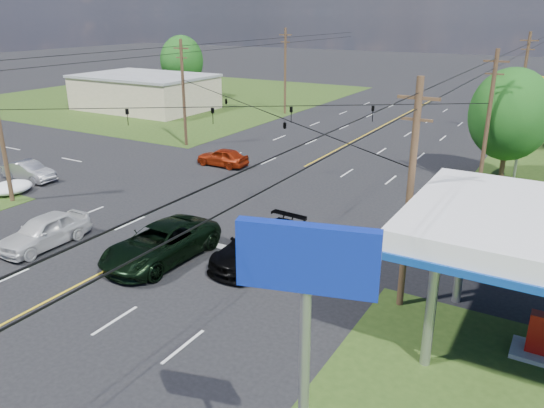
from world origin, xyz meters
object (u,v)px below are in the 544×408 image
Objects in this scene: pickup_dkgreen at (161,243)px; suv_black at (258,245)px; pole_nw at (183,92)px; tree_right_a at (510,115)px; pole_ne at (488,120)px; pickup_white at (44,231)px; pole_se at (410,195)px; sedan_silver at (29,171)px; pole_left_far at (285,70)px; pole_sw at (0,127)px; polesign_se at (306,315)px; pole_right_far at (522,84)px; tree_far_l at (182,61)px; retail_nw at (145,93)px.

pickup_dkgreen is 1.10× the size of suv_black.
pole_nw is 27.17m from tree_right_a.
pole_ne reaches higher than pickup_white.
pickup_white is at bearing -168.81° from pole_se.
sedan_silver is at bearing 147.00° from pickup_white.
pole_sw is at bearing -90.00° from pole_left_far.
pole_left_far is at bearing 112.20° from pickup_dkgreen.
pole_left_far is at bearing 149.35° from tree_right_a.
pole_sw reaches higher than pickup_white.
pole_nw is 1.59× the size of suv_black.
pole_right_far is at bearing 91.92° from polesign_se.
tree_far_l is 2.01× the size of sedan_silver.
pole_sw is 15.06m from pickup_dkgreen.
tree_right_a is at bearing -23.50° from tree_far_l.
suv_black is (-7.35, -17.50, -4.05)m from pole_ne.
pole_se is 1.45× the size of pickup_dkgreen.
pole_sw is at bearing -174.21° from suv_black.
tree_right_a is 34.91m from sedan_silver.
pole_ne is at bearing -16.82° from retail_nw.
retail_nw is 35.48m from pole_sw.
retail_nw is at bearing 135.80° from polesign_se.
pole_nw is 41.16m from polesign_se.
retail_nw is at bearing -78.69° from tree_far_l.
retail_nw is 2.44× the size of pickup_dkgreen.
retail_nw is 1.83× the size of tree_far_l.
pole_sw is 1.45× the size of pickup_dkgreen.
polesign_se reaches higher than pickup_white.
tree_right_a is at bearing -61.36° from sedan_silver.
pole_right_far is 1.53× the size of pickup_dkgreen.
sedan_silver is at bearing -153.38° from pole_ne.
pole_ne is at bearing -90.00° from pole_right_far.
pole_se and pole_nw have the same top height.
pickup_dkgreen is at bearing -53.96° from pole_nw.
pole_nw is at bearing -13.09° from sedan_silver.
pole_left_far is at bearing -6.67° from sedan_silver.
pole_nw reaches higher than pickup_white.
pole_se is 8.41m from suv_black.
pole_left_far reaches higher than pickup_white.
tree_right_a is (1.00, 3.00, -0.05)m from pole_ne.
pickup_white is (7.95, -40.57, -4.32)m from pole_left_far.
pickup_dkgreen is at bearing -171.19° from pole_se.
pole_nw is at bearing 132.27° from polesign_se.
pickup_dkgreen is (-11.60, -19.80, -4.00)m from pole_ne.
pickup_white is (26.95, -44.57, -4.34)m from tree_far_l.
pole_se and pole_ne have the same top height.
retail_nw reaches higher than suv_black.
pole_right_far reaches higher than pole_se.
retail_nw is 45.21m from tree_right_a.
pickup_white is at bearing -24.21° from pole_sw.
pole_ne is 1.90× the size of pickup_white.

